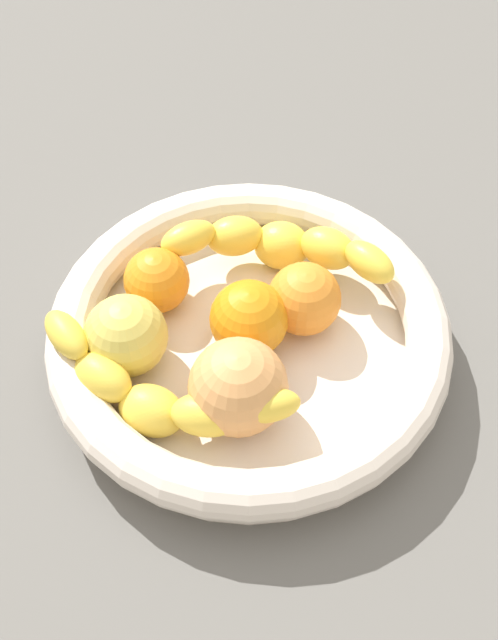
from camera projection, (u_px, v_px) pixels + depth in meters
The scene contains 9 objects.
kitchen_counter at pixel (249, 365), 64.21cm from camera, with size 120.00×120.00×3.00cm, color #62605B.
fruit_bowl at pixel (249, 335), 60.74cm from camera, with size 32.32×32.32×5.53cm.
banana_draped_left at pixel (280, 245), 63.84cm from camera, with size 20.33×9.22×5.72cm.
banana_draped_right at pixel (155, 394), 54.94cm from camera, with size 20.15×10.95×5.58cm.
orange_front at pixel (156, 281), 61.98cm from camera, with size 5.48×5.48×5.48cm, color orange.
orange_mid_left at pixel (304, 299), 60.47cm from camera, with size 6.01×6.01×6.01cm, color orange.
orange_mid_right at pixel (244, 317), 59.16cm from camera, with size 6.28×6.28×6.28cm, color orange.
peach_blush at pixel (238, 387), 54.57cm from camera, with size 7.38×7.38×7.38cm, color #E69D58.
apple_yellow at pixel (126, 336), 57.89cm from camera, with size 6.52×6.52×6.52cm, color #DDC855.
Camera 1 is at (-0.11, -35.99, 54.82)cm, focal length 42.20 mm.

